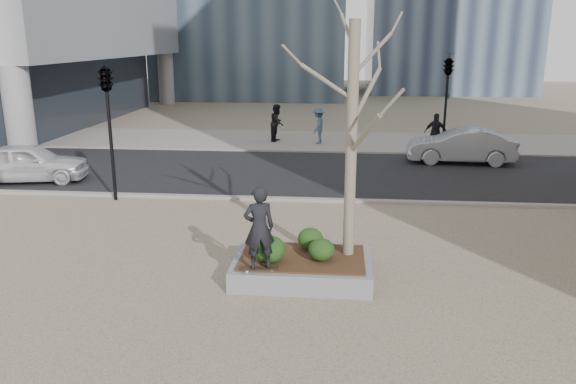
# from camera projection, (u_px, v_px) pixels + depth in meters

# --- Properties ---
(ground) EXTENTS (120.00, 120.00, 0.00)m
(ground) POSITION_uv_depth(u_px,v_px,m) (257.00, 276.00, 12.50)
(ground) COLOR gray
(ground) RESTS_ON ground
(street) EXTENTS (60.00, 8.00, 0.02)m
(street) POSITION_uv_depth(u_px,v_px,m) (294.00, 172.00, 22.09)
(street) COLOR black
(street) RESTS_ON ground
(far_sidewalk) EXTENTS (60.00, 6.00, 0.02)m
(far_sidewalk) POSITION_uv_depth(u_px,v_px,m) (305.00, 141.00, 28.81)
(far_sidewalk) COLOR gray
(far_sidewalk) RESTS_ON ground
(planter) EXTENTS (3.00, 2.00, 0.45)m
(planter) POSITION_uv_depth(u_px,v_px,m) (302.00, 268.00, 12.35)
(planter) COLOR gray
(planter) RESTS_ON ground
(planter_mulch) EXTENTS (2.70, 1.70, 0.04)m
(planter_mulch) POSITION_uv_depth(u_px,v_px,m) (302.00, 258.00, 12.28)
(planter_mulch) COLOR #382314
(planter_mulch) RESTS_ON planter
(sycamore_tree) EXTENTS (2.80, 2.80, 6.60)m
(sycamore_tree) POSITION_uv_depth(u_px,v_px,m) (353.00, 104.00, 11.60)
(sycamore_tree) COLOR gray
(sycamore_tree) RESTS_ON planter_mulch
(shrub_left) EXTENTS (0.68, 0.68, 0.58)m
(shrub_left) POSITION_uv_depth(u_px,v_px,m) (270.00, 249.00, 11.91)
(shrub_left) COLOR #113310
(shrub_left) RESTS_ON planter_mulch
(shrub_middle) EXTENTS (0.58, 0.58, 0.49)m
(shrub_middle) POSITION_uv_depth(u_px,v_px,m) (310.00, 239.00, 12.66)
(shrub_middle) COLOR #1C3E14
(shrub_middle) RESTS_ON planter_mulch
(shrub_right) EXTENTS (0.57, 0.57, 0.49)m
(shrub_right) POSITION_uv_depth(u_px,v_px,m) (321.00, 250.00, 12.02)
(shrub_right) COLOR #173511
(shrub_right) RESTS_ON planter_mulch
(skateboard) EXTENTS (0.80, 0.29, 0.08)m
(skateboard) POSITION_uv_depth(u_px,v_px,m) (260.00, 270.00, 11.60)
(skateboard) COLOR black
(skateboard) RESTS_ON planter
(skateboarder) EXTENTS (0.74, 0.60, 1.75)m
(skateboarder) POSITION_uv_depth(u_px,v_px,m) (259.00, 228.00, 11.36)
(skateboarder) COLOR black
(skateboarder) RESTS_ON skateboard
(police_car) EXTENTS (4.38, 2.42, 1.41)m
(police_car) POSITION_uv_depth(u_px,v_px,m) (29.00, 163.00, 20.44)
(police_car) COLOR silver
(police_car) RESTS_ON street
(car_silver) EXTENTS (4.48, 1.79, 1.45)m
(car_silver) POSITION_uv_depth(u_px,v_px,m) (461.00, 146.00, 23.50)
(car_silver) COLOR #94979B
(car_silver) RESTS_ON street
(pedestrian_a) EXTENTS (0.88, 1.04, 1.87)m
(pedestrian_a) POSITION_uv_depth(u_px,v_px,m) (277.00, 123.00, 28.39)
(pedestrian_a) COLOR black
(pedestrian_a) RESTS_ON far_sidewalk
(pedestrian_b) EXTENTS (0.90, 1.28, 1.80)m
(pedestrian_b) POSITION_uv_depth(u_px,v_px,m) (318.00, 125.00, 27.75)
(pedestrian_b) COLOR #3F5C73
(pedestrian_b) RESTS_ON far_sidewalk
(pedestrian_c) EXTENTS (1.12, 0.74, 1.77)m
(pedestrian_c) POSITION_uv_depth(u_px,v_px,m) (436.00, 133.00, 25.74)
(pedestrian_c) COLOR black
(pedestrian_c) RESTS_ON far_sidewalk
(traffic_light_near) EXTENTS (0.60, 2.48, 4.50)m
(traffic_light_near) POSITION_uv_depth(u_px,v_px,m) (110.00, 132.00, 17.76)
(traffic_light_near) COLOR black
(traffic_light_near) RESTS_ON ground
(traffic_light_far) EXTENTS (0.60, 2.48, 4.50)m
(traffic_light_far) POSITION_uv_depth(u_px,v_px,m) (446.00, 103.00, 25.33)
(traffic_light_far) COLOR black
(traffic_light_far) RESTS_ON ground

